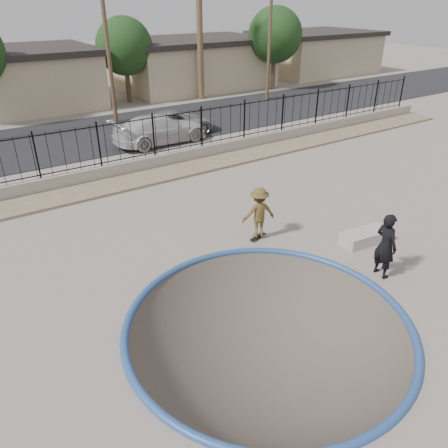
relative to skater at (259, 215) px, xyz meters
The scene contains 20 objects.
ground 10.00m from the skater, 104.05° to the left, with size 120.00×120.00×2.20m, color slate.
bowl_pit 4.30m from the skater, 124.32° to the right, with size 6.84×6.84×1.80m, color #4A4238, non-canonical shape.
coping_ring 4.30m from the skater, 124.32° to the right, with size 7.04×7.04×0.20m, color #2B4D8E.
rock_strip 7.17m from the skater, 109.52° to the left, with size 42.00×1.60×0.11m, color tan.
retaining_wall 8.19m from the skater, 106.94° to the left, with size 42.00×0.45×0.60m, color gray.
fence 8.20m from the skater, 106.94° to the left, with size 40.00×0.04×1.80m.
street 14.73m from the skater, 99.31° to the left, with size 90.00×8.00×0.04m, color black.
house_center 24.16m from the skater, 95.66° to the left, with size 10.60×8.60×3.90m.
house_east 26.70m from the skater, 64.18° to the left, with size 12.60×8.60×3.90m.
house_east_far 35.13m from the skater, 43.15° to the left, with size 11.60×8.60×3.90m.
utility_pole_mid 17.10m from the skater, 84.40° to the left, with size 1.70×0.24×9.50m.
utility_pole_right 21.75m from the skater, 50.49° to the left, with size 1.70×0.24×9.00m.
street_tree_mid 22.21m from the skater, 77.88° to the left, with size 3.96×3.96×5.83m.
street_tree_right 25.85m from the skater, 49.58° to the left, with size 4.32×4.32×6.36m.
skater is the anchor object (origin of this frame).
skateboard 0.79m from the skater, 90.00° to the right, with size 0.72×0.38×0.06m.
videographer 3.94m from the skater, 65.75° to the right, with size 0.70×0.46×1.91m, color black.
concrete_ledge 3.49m from the skater, 38.17° to the right, with size 1.60×0.70×0.40m, color #A89F95.
car_c 11.21m from the skater, 79.76° to the left, with size 2.06×5.07×1.47m, color silver.
car_d 12.62m from the skater, 74.18° to the left, with size 2.16×4.68×1.30m, color #A1A4A9.
Camera 1 is at (-5.44, -7.23, 7.08)m, focal length 35.00 mm.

